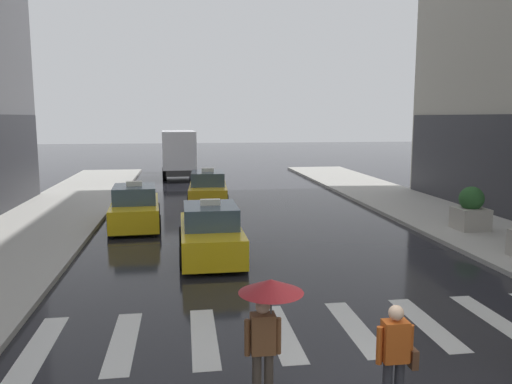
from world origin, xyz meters
TOP-DOWN VIEW (x-y plane):
  - crosswalk_markings at (-0.00, 3.00)m, footprint 11.30×2.80m
  - taxi_lead at (-1.86, 8.86)m, footprint 1.96×4.55m
  - taxi_second at (-4.57, 13.68)m, footprint 2.13×4.63m
  - taxi_third at (-1.46, 18.51)m, footprint 2.10×4.62m
  - box_truck at (-2.99, 30.04)m, footprint 2.46×7.60m
  - pedestrian_with_umbrella at (-1.46, 0.50)m, footprint 0.96×0.96m
  - pedestrian_with_handbag at (0.29, -0.02)m, footprint 0.61×0.24m
  - planter_mid_block at (7.86, 10.65)m, footprint 1.10×1.10m

SIDE VIEW (x-z plane):
  - crosswalk_markings at x=0.00m, z-range 0.00..0.01m
  - taxi_lead at x=-1.86m, z-range -0.18..1.63m
  - taxi_second at x=-4.57m, z-range -0.18..1.63m
  - taxi_third at x=-1.46m, z-range -0.18..1.63m
  - planter_mid_block at x=7.86m, z-range 0.07..1.67m
  - pedestrian_with_handbag at x=0.29m, z-range 0.11..1.76m
  - pedestrian_with_umbrella at x=-1.46m, z-range 0.55..2.49m
  - box_truck at x=-2.99m, z-range 0.18..3.53m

